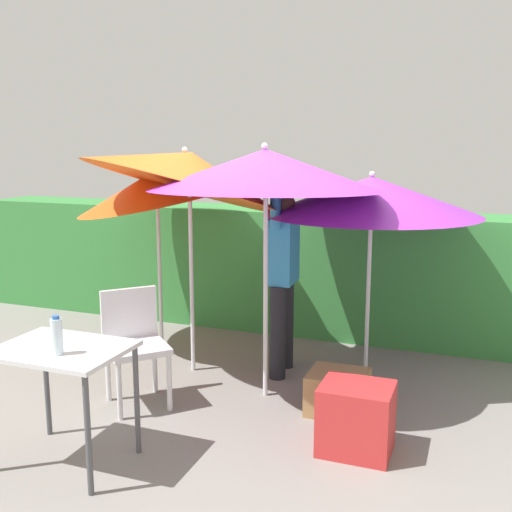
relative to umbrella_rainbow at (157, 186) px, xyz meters
The scene contains 12 objects.
ground_plane 2.16m from the umbrella_rainbow, 33.97° to the right, with size 24.00×24.00×0.00m, color gray.
hedge_row 1.90m from the umbrella_rainbow, 43.09° to the left, with size 8.00×0.70×1.30m, color #38843D.
umbrella_rainbow is the anchor object (origin of this frame).
umbrella_orange 0.68m from the umbrella_rainbow, 37.04° to the right, with size 1.86×1.79×2.30m.
umbrella_yellow 1.54m from the umbrella_rainbow, 27.97° to the right, with size 1.80×1.80×2.01m.
umbrella_navy 2.02m from the umbrella_rainbow, ahead, with size 1.85×1.85×1.78m.
person_vendor 1.50m from the umbrella_rainbow, ahead, with size 0.24×0.55×1.88m.
chair_plastic 1.68m from the umbrella_rainbow, 69.54° to the right, with size 0.62×0.62×0.89m.
cooler_box 2.94m from the umbrella_rainbow, 31.26° to the right, with size 0.47×0.38×0.46m, color red.
crate_cardboard 2.58m from the umbrella_rainbow, 22.34° to the right, with size 0.44×0.40×0.31m, color #9E7A4C.
folding_table 2.39m from the umbrella_rainbow, 76.21° to the right, with size 0.80×0.60×0.77m.
bottle_water 2.44m from the umbrella_rainbow, 75.33° to the right, with size 0.07×0.07×0.24m.
Camera 1 is at (1.72, -4.24, 2.02)m, focal length 42.44 mm.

